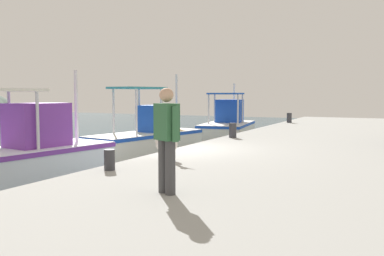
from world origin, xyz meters
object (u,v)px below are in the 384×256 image
at_px(fishing_boat_second, 19,157).
at_px(mooring_bollard_third, 289,118).
at_px(fisherman_standing, 167,136).
at_px(mooring_bollard_second, 233,130).
at_px(fishing_boat_third, 148,137).
at_px(fishing_boat_fourth, 228,125).
at_px(mooring_bollard_nearest, 110,160).
at_px(pelican, 166,143).

height_order(fishing_boat_second, mooring_bollard_third, fishing_boat_second).
bearing_deg(fisherman_standing, mooring_bollard_second, 13.71).
xyz_separation_m(fishing_boat_third, fishing_boat_fourth, (6.88, -0.66, 0.01)).
distance_m(fishing_boat_fourth, fisherman_standing, 16.19).
bearing_deg(fishing_boat_third, fisherman_standing, -146.64).
height_order(mooring_bollard_nearest, mooring_bollard_second, mooring_bollard_second).
xyz_separation_m(mooring_bollard_nearest, mooring_bollard_third, (15.51, -0.00, 0.05)).
height_order(mooring_bollard_nearest, mooring_bollard_third, mooring_bollard_third).
height_order(fishing_boat_third, pelican, fishing_boat_third).
height_order(fishing_boat_second, mooring_bollard_nearest, fishing_boat_second).
distance_m(fishing_boat_second, fishing_boat_fourth, 13.19).
bearing_deg(fishing_boat_second, fishing_boat_third, 0.07).
bearing_deg(mooring_bollard_third, mooring_bollard_second, 180.00).
relative_size(fishing_boat_fourth, mooring_bollard_second, 9.54).
bearing_deg(pelican, fishing_boat_fourth, 14.68).
distance_m(fishing_boat_fourth, pelican, 12.81).
xyz_separation_m(fishing_boat_third, mooring_bollard_second, (-0.12, -3.56, 0.41)).
bearing_deg(fishing_boat_second, fisherman_standing, -111.53).
height_order(fishing_boat_second, fishing_boat_fourth, fishing_boat_second).
bearing_deg(mooring_bollard_nearest, mooring_bollard_second, -0.00).
bearing_deg(mooring_bollard_nearest, fishing_boat_second, 75.38).
bearing_deg(fishing_boat_fourth, mooring_bollard_second, -157.56).
height_order(fishing_boat_fourth, pelican, fishing_boat_fourth).
bearing_deg(fisherman_standing, pelican, 29.42).
height_order(pelican, mooring_bollard_nearest, pelican).
bearing_deg(mooring_bollard_second, mooring_bollard_third, 0.00).
distance_m(fishing_boat_second, mooring_bollard_third, 15.01).
bearing_deg(fishing_boat_fourth, fishing_boat_third, 174.51).
height_order(fishing_boat_fourth, mooring_bollard_second, fishing_boat_fourth).
relative_size(fishing_boat_fourth, fisherman_standing, 2.98).
bearing_deg(mooring_bollard_nearest, fishing_boat_fourth, 11.59).
distance_m(fishing_boat_second, fisherman_standing, 6.09).
bearing_deg(mooring_bollard_third, fisherman_standing, -173.06).
distance_m(pelican, mooring_bollard_second, 5.38).
bearing_deg(mooring_bollard_nearest, fishing_boat_third, 26.21).
bearing_deg(pelican, mooring_bollard_third, 1.45).
height_order(pelican, mooring_bollard_third, pelican).
bearing_deg(fishing_boat_second, fishing_boat_fourth, -2.84).
xyz_separation_m(fishing_boat_second, fisherman_standing, (-2.21, -5.59, 0.99)).
relative_size(fishing_boat_fourth, mooring_bollard_third, 9.49).
height_order(mooring_bollard_second, mooring_bollard_third, mooring_bollard_third).
height_order(pelican, mooring_bollard_second, pelican).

